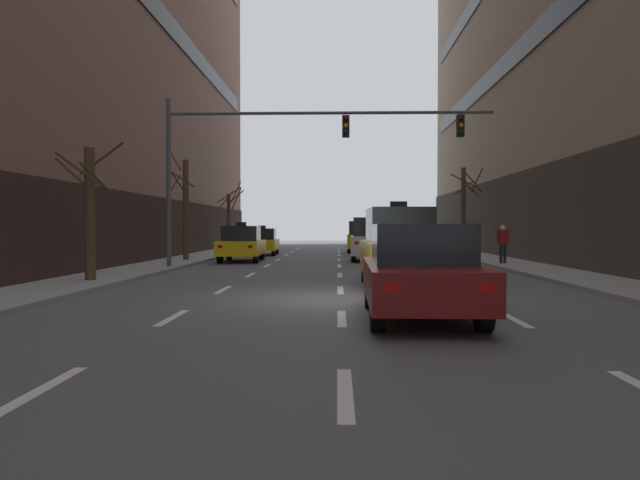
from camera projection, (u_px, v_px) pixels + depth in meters
ground_plane at (341, 299)px, 14.14m from camera, size 120.00×120.00×0.00m
sidewalk_left at (23, 295)px, 14.35m from camera, size 2.51×80.00×0.14m
lane_stripe_l1_s2 at (40, 390)px, 6.23m from camera, size 0.16×2.00×0.01m
lane_stripe_l1_s3 at (173, 317)px, 11.23m from camera, size 0.16×2.00×0.01m
lane_stripe_l1_s4 at (223, 290)px, 16.23m from camera, size 0.16×2.00×0.01m
lane_stripe_l1_s5 at (250, 275)px, 21.22m from camera, size 0.16×2.00×0.01m
lane_stripe_l1_s6 at (267, 266)px, 26.22m from camera, size 0.16×2.00×0.01m
lane_stripe_l1_s7 at (278, 259)px, 31.22m from camera, size 0.16×2.00×0.01m
lane_stripe_l1_s8 at (286, 255)px, 36.21m from camera, size 0.16×2.00×0.01m
lane_stripe_l1_s9 at (293, 252)px, 41.21m from camera, size 0.16×2.00×0.01m
lane_stripe_l1_s10 at (297, 249)px, 46.21m from camera, size 0.16×2.00×0.01m
lane_stripe_l2_s2 at (345, 392)px, 6.14m from camera, size 0.16×2.00×0.01m
lane_stripe_l2_s3 at (342, 318)px, 11.14m from camera, size 0.16×2.00×0.01m
lane_stripe_l2_s4 at (340, 290)px, 16.14m from camera, size 0.16×2.00×0.01m
lane_stripe_l2_s5 at (340, 275)px, 21.13m from camera, size 0.16×2.00×0.01m
lane_stripe_l2_s6 at (339, 266)px, 26.13m from camera, size 0.16×2.00×0.01m
lane_stripe_l2_s7 at (339, 260)px, 31.13m from camera, size 0.16×2.00×0.01m
lane_stripe_l2_s8 at (339, 255)px, 36.12m from camera, size 0.16×2.00×0.01m
lane_stripe_l2_s9 at (339, 252)px, 41.12m from camera, size 0.16×2.00×0.01m
lane_stripe_l2_s10 at (339, 249)px, 46.12m from camera, size 0.16×2.00×0.01m
lane_stripe_l3_s3 at (514, 319)px, 11.05m from camera, size 0.16×2.00×0.01m
lane_stripe_l3_s4 at (459, 290)px, 16.04m from camera, size 0.16×2.00×0.01m
lane_stripe_l3_s5 at (430, 275)px, 21.04m from camera, size 0.16×2.00×0.01m
lane_stripe_l3_s6 at (412, 266)px, 26.04m from camera, size 0.16×2.00×0.01m
lane_stripe_l3_s7 at (400, 260)px, 31.03m from camera, size 0.16×2.00×0.01m
lane_stripe_l3_s8 at (392, 255)px, 36.03m from camera, size 0.16×2.00×0.01m
lane_stripe_l3_s9 at (385, 252)px, 41.03m from camera, size 0.16×2.00×0.01m
lane_stripe_l3_s10 at (380, 249)px, 46.02m from camera, size 0.16×2.00×0.01m
taxi_driving_0 at (361, 237)px, 39.59m from camera, size 1.84×4.28×2.23m
taxi_driving_1 at (262, 242)px, 36.20m from camera, size 1.92×4.31×1.77m
taxi_driving_2 at (398, 248)px, 16.92m from camera, size 1.98×4.60×2.40m
car_driving_3 at (370, 239)px, 30.11m from camera, size 2.00×4.49×2.14m
car_driving_4 at (420, 272)px, 11.04m from camera, size 2.01×4.66×1.74m
taxi_driving_5 at (242, 244)px, 29.46m from camera, size 2.05×4.67×1.92m
traffic_signal_0 at (285, 144)px, 23.46m from camera, size 12.68×0.35×6.55m
street_tree_0 at (229, 218)px, 40.12m from camera, size 1.92×1.13×4.57m
street_tree_1 at (185, 207)px, 28.68m from camera, size 1.37×1.41×5.21m
street_tree_2 at (464, 208)px, 35.36m from camera, size 1.97×2.04×5.01m
street_tree_3 at (90, 210)px, 17.58m from camera, size 1.71×1.73×4.10m
pedestrian_0 at (503, 241)px, 25.78m from camera, size 0.53×0.22×1.61m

